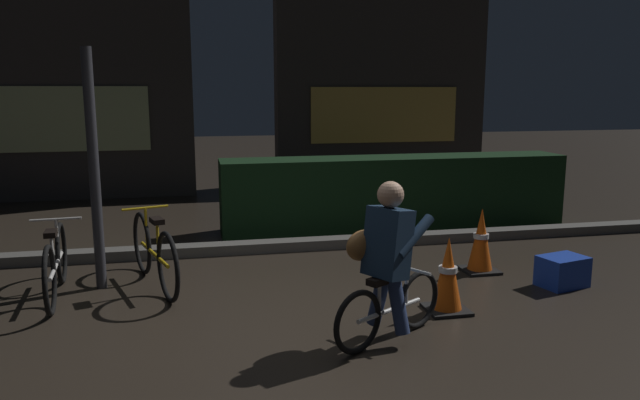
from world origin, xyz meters
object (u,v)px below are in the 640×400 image
(parked_bike_left_mid, at_px, (56,264))
(parked_bike_center_left, at_px, (154,253))
(traffic_cone_far, at_px, (481,241))
(blue_crate, at_px, (562,271))
(traffic_cone_near, at_px, (448,276))
(street_post, at_px, (94,171))
(cyclist, at_px, (386,262))

(parked_bike_left_mid, distance_m, parked_bike_center_left, 0.88)
(parked_bike_left_mid, height_order, traffic_cone_far, parked_bike_left_mid)
(blue_crate, bearing_deg, parked_bike_center_left, 168.09)
(parked_bike_left_mid, bearing_deg, traffic_cone_near, -112.81)
(traffic_cone_near, bearing_deg, traffic_cone_far, 51.00)
(parked_bike_center_left, bearing_deg, traffic_cone_near, -133.24)
(street_post, xyz_separation_m, cyclist, (2.31, -1.77, -0.52))
(traffic_cone_far, height_order, blue_crate, traffic_cone_far)
(parked_bike_center_left, bearing_deg, traffic_cone_far, -110.96)
(street_post, distance_m, blue_crate, 4.62)
(parked_bike_left_mid, distance_m, cyclist, 3.11)
(traffic_cone_far, bearing_deg, traffic_cone_near, -129.00)
(traffic_cone_near, bearing_deg, cyclist, -146.71)
(street_post, distance_m, parked_bike_center_left, 0.96)
(street_post, relative_size, blue_crate, 5.22)
(parked_bike_left_mid, xyz_separation_m, parked_bike_center_left, (0.87, 0.13, 0.02))
(traffic_cone_near, distance_m, traffic_cone_far, 1.30)
(blue_crate, distance_m, cyclist, 2.34)
(parked_bike_left_mid, xyz_separation_m, traffic_cone_near, (3.40, -1.09, 0.00))
(traffic_cone_far, bearing_deg, parked_bike_left_mid, 178.88)
(street_post, distance_m, traffic_cone_far, 3.95)
(traffic_cone_near, xyz_separation_m, blue_crate, (1.39, 0.40, -0.17))
(street_post, distance_m, parked_bike_left_mid, 0.92)
(traffic_cone_far, distance_m, blue_crate, 0.86)
(traffic_cone_near, distance_m, blue_crate, 1.46)
(parked_bike_center_left, xyz_separation_m, traffic_cone_near, (2.52, -1.22, -0.02))
(cyclist, bearing_deg, parked_bike_center_left, 106.08)
(street_post, relative_size, cyclist, 1.84)
(street_post, height_order, cyclist, street_post)
(street_post, distance_m, cyclist, 2.96)
(traffic_cone_near, height_order, blue_crate, traffic_cone_near)
(parked_bike_left_mid, height_order, traffic_cone_near, parked_bike_left_mid)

